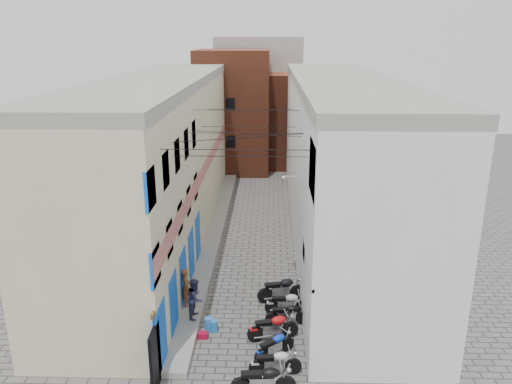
# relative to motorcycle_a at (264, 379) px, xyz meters

# --- Properties ---
(ground) EXTENTS (90.00, 90.00, 0.00)m
(ground) POSITION_rel_motorcycle_a_xyz_m (-1.00, 0.67, -0.61)
(ground) COLOR #5B5956
(ground) RESTS_ON ground
(plinth) EXTENTS (0.90, 26.00, 0.25)m
(plinth) POSITION_rel_motorcycle_a_xyz_m (-3.05, 13.67, -0.49)
(plinth) COLOR gray
(plinth) RESTS_ON ground
(building_left) EXTENTS (5.10, 27.00, 9.00)m
(building_left) POSITION_rel_motorcycle_a_xyz_m (-5.98, 13.62, 3.88)
(building_left) COLOR #BDB48F
(building_left) RESTS_ON ground
(building_right) EXTENTS (5.94, 26.00, 9.00)m
(building_right) POSITION_rel_motorcycle_a_xyz_m (4.00, 13.67, 3.89)
(building_right) COLOR silver
(building_right) RESTS_ON ground
(building_far_brick_left) EXTENTS (6.00, 6.00, 10.00)m
(building_far_brick_left) POSITION_rel_motorcycle_a_xyz_m (-3.00, 28.67, 4.39)
(building_far_brick_left) COLOR brown
(building_far_brick_left) RESTS_ON ground
(building_far_brick_right) EXTENTS (5.00, 6.00, 8.00)m
(building_far_brick_right) POSITION_rel_motorcycle_a_xyz_m (2.00, 30.67, 3.39)
(building_far_brick_right) COLOR brown
(building_far_brick_right) RESTS_ON ground
(building_far_concrete) EXTENTS (8.00, 5.00, 11.00)m
(building_far_concrete) POSITION_rel_motorcycle_a_xyz_m (-1.00, 34.67, 4.89)
(building_far_concrete) COLOR gray
(building_far_concrete) RESTS_ON ground
(far_shopfront) EXTENTS (2.00, 0.30, 2.40)m
(far_shopfront) POSITION_rel_motorcycle_a_xyz_m (-1.00, 25.87, 0.59)
(far_shopfront) COLOR black
(far_shopfront) RESTS_ON ground
(overhead_wires) EXTENTS (5.80, 13.02, 1.32)m
(overhead_wires) POSITION_rel_motorcycle_a_xyz_m (-1.00, 8.31, 6.51)
(overhead_wires) COLOR black
(overhead_wires) RESTS_ON ground
(motorcycle_a) EXTENTS (2.17, 0.84, 1.23)m
(motorcycle_a) POSITION_rel_motorcycle_a_xyz_m (0.00, 0.00, 0.00)
(motorcycle_a) COLOR black
(motorcycle_a) RESTS_ON ground
(motorcycle_b) EXTENTS (1.88, 0.79, 1.06)m
(motorcycle_b) POSITION_rel_motorcycle_a_xyz_m (0.39, 1.03, -0.08)
(motorcycle_b) COLOR #BCBBC0
(motorcycle_b) RESTS_ON ground
(motorcycle_c) EXTENTS (1.72, 1.51, 1.01)m
(motorcycle_c) POSITION_rel_motorcycle_a_xyz_m (0.37, 2.03, -0.11)
(motorcycle_c) COLOR #0C37BB
(motorcycle_c) RESTS_ON ground
(motorcycle_d) EXTENTS (2.10, 1.13, 1.16)m
(motorcycle_d) POSITION_rel_motorcycle_a_xyz_m (0.31, 3.13, -0.03)
(motorcycle_d) COLOR #BA0D10
(motorcycle_d) RESTS_ON ground
(motorcycle_e) EXTENTS (1.85, 0.76, 1.04)m
(motorcycle_e) POSITION_rel_motorcycle_a_xyz_m (0.90, 4.14, -0.09)
(motorcycle_e) COLOR black
(motorcycle_e) RESTS_ON ground
(motorcycle_f) EXTENTS (1.87, 0.65, 1.07)m
(motorcycle_f) POSITION_rel_motorcycle_a_xyz_m (0.90, 4.99, -0.08)
(motorcycle_f) COLOR #A8A8AD
(motorcycle_f) RESTS_ON ground
(motorcycle_g) EXTENTS (2.25, 1.20, 1.25)m
(motorcycle_g) POSITION_rel_motorcycle_a_xyz_m (0.69, 6.03, 0.01)
(motorcycle_g) COLOR black
(motorcycle_g) RESTS_ON ground
(person_a) EXTENTS (0.48, 0.66, 1.67)m
(person_a) POSITION_rel_motorcycle_a_xyz_m (-3.32, 5.15, 0.47)
(person_a) COLOR brown
(person_a) RESTS_ON plinth
(person_b) EXTENTS (0.69, 0.85, 1.66)m
(person_b) POSITION_rel_motorcycle_a_xyz_m (-2.79, 4.24, 0.46)
(person_b) COLOR #32334C
(person_b) RESTS_ON plinth
(water_jug_near) EXTENTS (0.31, 0.31, 0.48)m
(water_jug_near) POSITION_rel_motorcycle_a_xyz_m (-2.00, 3.57, -0.37)
(water_jug_near) COLOR #2674BE
(water_jug_near) RESTS_ON ground
(water_jug_far) EXTENTS (0.41, 0.41, 0.53)m
(water_jug_far) POSITION_rel_motorcycle_a_xyz_m (-2.21, 3.67, -0.35)
(water_jug_far) COLOR blue
(water_jug_far) RESTS_ON ground
(red_crate) EXTENTS (0.38, 0.29, 0.23)m
(red_crate) POSITION_rel_motorcycle_a_xyz_m (-2.37, 3.12, -0.50)
(red_crate) COLOR maroon
(red_crate) RESTS_ON ground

